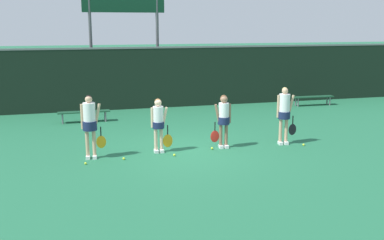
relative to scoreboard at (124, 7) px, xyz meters
name	(u,v)px	position (x,y,z in m)	size (l,w,h in m)	color
ground_plane	(190,150)	(0.85, -8.47, -4.47)	(140.00, 140.00, 0.00)	#216642
fence_windscreen	(149,78)	(0.85, -1.33, -3.09)	(60.00, 0.08, 2.74)	black
scoreboard	(124,7)	(0.00, 0.00, 0.00)	(3.72, 0.15, 5.72)	#515156
bench_courtside	(84,113)	(-2.07, -3.58, -4.10)	(1.97, 0.39, 0.42)	#19472D
bench_far	(313,97)	(8.30, -2.65, -4.09)	(1.97, 0.42, 0.43)	#19472D
player_0	(90,121)	(-2.03, -8.52, -3.40)	(0.66, 0.39, 1.80)	tan
player_1	(159,121)	(-0.07, -8.41, -3.54)	(0.64, 0.35, 1.60)	beige
player_2	(223,117)	(1.91, -8.44, -3.50)	(0.64, 0.36, 1.63)	#8C664C
player_3	(284,111)	(3.88, -8.53, -3.40)	(0.65, 0.38, 1.81)	tan
tennis_ball_0	(124,159)	(-1.17, -8.90, -4.44)	(0.07, 0.07, 0.07)	#CCE033
tennis_ball_1	(86,163)	(-2.22, -9.07, -4.44)	(0.07, 0.07, 0.07)	#CCE033
tennis_ball_2	(174,155)	(0.27, -8.93, -4.43)	(0.07, 0.07, 0.07)	#CCE033
tennis_ball_3	(212,148)	(1.53, -8.55, -4.43)	(0.07, 0.07, 0.07)	#CCE033
tennis_ball_4	(304,145)	(4.40, -8.90, -4.43)	(0.07, 0.07, 0.07)	#CCE033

